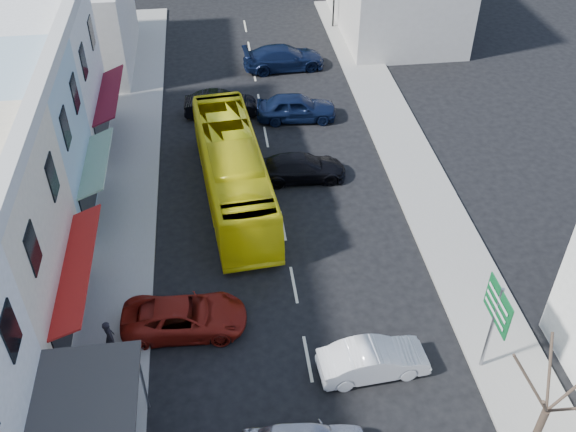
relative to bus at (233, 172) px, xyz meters
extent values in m
plane|color=black|center=(2.14, -10.52, -1.55)|extent=(120.00, 120.00, 0.00)
cube|color=gray|center=(-5.36, -0.52, -1.48)|extent=(3.00, 52.00, 0.15)
cube|color=gray|center=(9.64, -0.52, -1.48)|extent=(3.00, 52.00, 0.15)
cube|color=#A21915|center=(-6.26, -7.52, 1.50)|extent=(1.30, 6.80, 0.08)
cube|color=#195926|center=(-6.26, -0.52, 1.50)|extent=(1.30, 5.10, 0.08)
cube|color=silver|center=(-10.36, 5.98, 2.45)|extent=(7.00, 7.00, 8.00)
cube|color=#5D0E1E|center=(-6.26, 5.98, 1.50)|extent=(1.30, 5.95, 0.08)
cube|color=#B7B2A8|center=(-9.86, 16.48, 1.45)|extent=(8.00, 10.00, 6.00)
imported|color=yellow|center=(0.00, 0.00, 0.00)|extent=(3.51, 11.78, 3.10)
imported|color=silver|center=(4.43, -11.41, -0.85)|extent=(4.53, 2.13, 1.40)
imported|color=maroon|center=(-2.47, -8.40, -0.85)|extent=(4.68, 2.11, 1.40)
imported|color=black|center=(3.55, 1.19, -0.85)|extent=(4.55, 1.96, 1.40)
imported|color=#0C1632|center=(4.13, 7.22, -0.85)|extent=(4.52, 2.11, 1.40)
imported|color=black|center=(-0.31, 8.30, -0.85)|extent=(4.47, 1.99, 1.40)
imported|color=#0C1632|center=(4.21, 13.98, -0.85)|extent=(4.62, 2.16, 1.40)
imported|color=black|center=(-5.25, -9.32, -0.55)|extent=(0.61, 0.71, 1.70)
camera|label=1|loc=(-0.59, -25.87, 18.16)|focal=40.00mm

